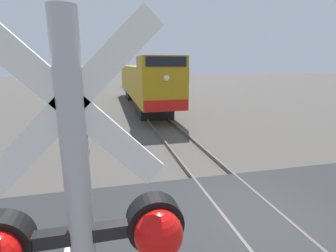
# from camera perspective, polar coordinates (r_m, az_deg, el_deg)

# --- Properties ---
(ground_plane) EXTENTS (160.00, 160.00, 0.00)m
(ground_plane) POSITION_cam_1_polar(r_m,az_deg,el_deg) (7.02, 18.95, -19.88)
(ground_plane) COLOR #514C47
(rail_track_left) EXTENTS (0.08, 80.00, 0.15)m
(rail_track_left) POSITION_cam_1_polar(r_m,az_deg,el_deg) (6.67, 13.42, -20.68)
(rail_track_left) COLOR #59544C
(rail_track_left) RESTS_ON ground_plane
(rail_track_right) EXTENTS (0.08, 80.00, 0.15)m
(rail_track_right) POSITION_cam_1_polar(r_m,az_deg,el_deg) (7.36, 23.98, -18.02)
(rail_track_right) COLOR #59544C
(rail_track_right) RESTS_ON ground_plane
(road_surface) EXTENTS (36.00, 5.14, 0.14)m
(road_surface) POSITION_cam_1_polar(r_m,az_deg,el_deg) (6.99, 19.00, -19.38)
(road_surface) COLOR #2D2D30
(road_surface) RESTS_ON ground_plane
(locomotive) EXTENTS (2.73, 18.41, 4.23)m
(locomotive) POSITION_cam_1_polar(r_m,az_deg,el_deg) (23.58, -5.31, 9.60)
(locomotive) COLOR black
(locomotive) RESTS_ON ground_plane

